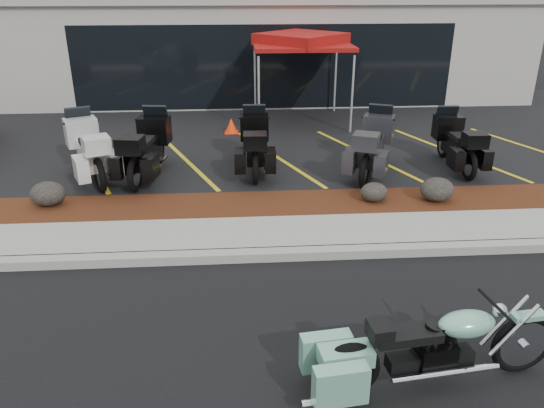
{
  "coord_description": "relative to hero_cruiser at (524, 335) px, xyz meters",
  "views": [
    {
      "loc": [
        -0.96,
        -6.54,
        4.19
      ],
      "look_at": [
        -0.42,
        1.2,
        0.83
      ],
      "focal_mm": 35.0,
      "sensor_mm": 36.0,
      "label": 1
    }
  ],
  "objects": [
    {
      "name": "ground",
      "position": [
        -2.18,
        1.93,
        -0.51
      ],
      "size": [
        90.0,
        90.0,
        0.0
      ],
      "primitive_type": "plane",
      "color": "black",
      "rests_on": "ground"
    },
    {
      "name": "curb",
      "position": [
        -2.18,
        2.83,
        -0.43
      ],
      "size": [
        24.0,
        0.25,
        0.15
      ],
      "primitive_type": "cube",
      "color": "gray",
      "rests_on": "ground"
    },
    {
      "name": "sidewalk",
      "position": [
        -2.18,
        3.53,
        -0.43
      ],
      "size": [
        24.0,
        1.2,
        0.15
      ],
      "primitive_type": "cube",
      "color": "gray",
      "rests_on": "ground"
    },
    {
      "name": "mulch_bed",
      "position": [
        -2.18,
        4.73,
        -0.43
      ],
      "size": [
        24.0,
        1.2,
        0.16
      ],
      "primitive_type": "cube",
      "color": "#3D180D",
      "rests_on": "ground"
    },
    {
      "name": "upper_lot",
      "position": [
        -2.18,
        10.13,
        -0.43
      ],
      "size": [
        26.0,
        9.6,
        0.15
      ],
      "primitive_type": "cube",
      "color": "black",
      "rests_on": "ground"
    },
    {
      "name": "dealership_building",
      "position": [
        -2.18,
        16.39,
        1.5
      ],
      "size": [
        18.0,
        8.16,
        4.0
      ],
      "color": "#A19D91",
      "rests_on": "ground"
    },
    {
      "name": "boulder_left",
      "position": [
        -6.72,
        4.91,
        -0.12
      ],
      "size": [
        0.65,
        0.54,
        0.46
      ],
      "primitive_type": "ellipsoid",
      "color": "black",
      "rests_on": "mulch_bed"
    },
    {
      "name": "boulder_mid",
      "position": [
        -0.52,
        4.67,
        -0.16
      ],
      "size": [
        0.52,
        0.44,
        0.37
      ],
      "primitive_type": "ellipsoid",
      "color": "black",
      "rests_on": "mulch_bed"
    },
    {
      "name": "boulder_right",
      "position": [
        0.7,
        4.61,
        -0.12
      ],
      "size": [
        0.65,
        0.54,
        0.46
      ],
      "primitive_type": "ellipsoid",
      "color": "black",
      "rests_on": "mulch_bed"
    },
    {
      "name": "hero_cruiser",
      "position": [
        0.0,
        0.0,
        0.0
      ],
      "size": [
        2.95,
        1.08,
        1.02
      ],
      "primitive_type": null,
      "rotation": [
        0.0,
        0.0,
        0.12
      ],
      "color": "#7ABFA0",
      "rests_on": "ground"
    },
    {
      "name": "touring_white",
      "position": [
        -6.6,
        7.12,
        0.34
      ],
      "size": [
        1.82,
        2.55,
        1.39
      ],
      "primitive_type": null,
      "rotation": [
        0.0,
        0.0,
        2.0
      ],
      "color": "silver",
      "rests_on": "upper_lot"
    },
    {
      "name": "touring_black_front",
      "position": [
        -4.94,
        7.23,
        0.33
      ],
      "size": [
        1.23,
        2.47,
        1.38
      ],
      "primitive_type": null,
      "rotation": [
        0.0,
        0.0,
        1.43
      ],
      "color": "black",
      "rests_on": "upper_lot"
    },
    {
      "name": "touring_black_mid",
      "position": [
        -2.71,
        7.42,
        0.3
      ],
      "size": [
        0.93,
        2.3,
        1.32
      ],
      "primitive_type": null,
      "rotation": [
        0.0,
        0.0,
        1.54
      ],
      "color": "black",
      "rests_on": "upper_lot"
    },
    {
      "name": "touring_grey",
      "position": [
        0.14,
        7.02,
        0.33
      ],
      "size": [
        1.76,
        2.52,
        1.37
      ],
      "primitive_type": null,
      "rotation": [
        0.0,
        0.0,
        1.16
      ],
      "color": "#28292D",
      "rests_on": "upper_lot"
    },
    {
      "name": "touring_black_rear",
      "position": [
        1.8,
        7.23,
        0.27
      ],
      "size": [
        0.86,
        2.18,
        1.26
      ],
      "primitive_type": null,
      "rotation": [
        0.0,
        0.0,
        1.56
      ],
      "color": "black",
      "rests_on": "upper_lot"
    },
    {
      "name": "traffic_cone",
      "position": [
        -3.26,
        9.76,
        -0.15
      ],
      "size": [
        0.43,
        0.43,
        0.41
      ],
      "primitive_type": "cone",
      "rotation": [
        0.0,
        0.0,
        -0.24
      ],
      "color": "#FE3508",
      "rests_on": "upper_lot"
    },
    {
      "name": "popup_canopy",
      "position": [
        -1.23,
        10.85,
        1.94
      ],
      "size": [
        3.23,
        3.23,
        2.54
      ],
      "rotation": [
        0.0,
        0.0,
        -0.21
      ],
      "color": "silver",
      "rests_on": "upper_lot"
    }
  ]
}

